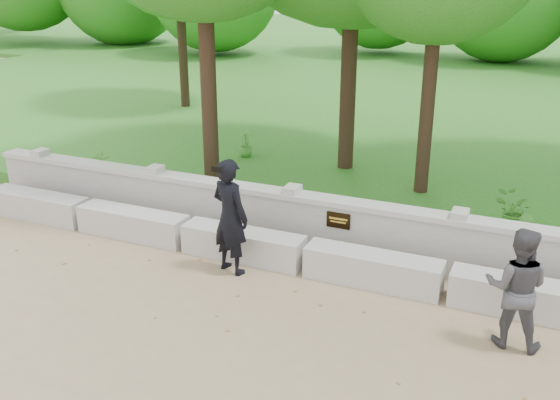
% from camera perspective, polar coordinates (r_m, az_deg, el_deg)
% --- Properties ---
extents(ground, '(80.00, 80.00, 0.00)m').
position_cam_1_polar(ground, '(7.60, -3.14, -12.40)').
color(ground, '#987F5D').
rests_on(ground, ground).
extents(lawn, '(40.00, 22.00, 0.25)m').
position_cam_1_polar(lawn, '(20.28, 15.15, 8.45)').
color(lawn, '#1E6C19').
rests_on(lawn, ground).
extents(concrete_bench, '(11.90, 0.45, 0.45)m').
position_cam_1_polar(concrete_bench, '(9.00, 2.31, -5.16)').
color(concrete_bench, beige).
rests_on(concrete_bench, ground).
extents(parapet_wall, '(12.50, 0.35, 0.90)m').
position_cam_1_polar(parapet_wall, '(9.50, 3.88, -2.18)').
color(parapet_wall, '#B6B3AC').
rests_on(parapet_wall, ground).
extents(man_main, '(0.71, 0.65, 1.69)m').
position_cam_1_polar(man_main, '(8.77, -4.58, -1.52)').
color(man_main, black).
rests_on(man_main, ground).
extents(visitor_left, '(0.71, 0.55, 1.46)m').
position_cam_1_polar(visitor_left, '(7.59, 20.81, -7.52)').
color(visitor_left, '#403F44').
rests_on(visitor_left, ground).
extents(shrub_a, '(0.40, 0.35, 0.62)m').
position_cam_1_polar(shrub_a, '(12.32, -16.03, 2.90)').
color(shrub_a, '#468F30').
rests_on(shrub_a, lawn).
extents(shrub_b, '(0.36, 0.38, 0.54)m').
position_cam_1_polar(shrub_b, '(9.66, 21.33, -2.88)').
color(shrub_b, '#468F30').
rests_on(shrub_b, lawn).
extents(shrub_c, '(0.63, 0.58, 0.60)m').
position_cam_1_polar(shrub_c, '(10.39, 20.47, -0.96)').
color(shrub_c, '#468F30').
rests_on(shrub_c, lawn).
extents(shrub_d, '(0.42, 0.42, 0.57)m').
position_cam_1_polar(shrub_d, '(13.56, -3.17, 5.15)').
color(shrub_d, '#468F30').
rests_on(shrub_d, lawn).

